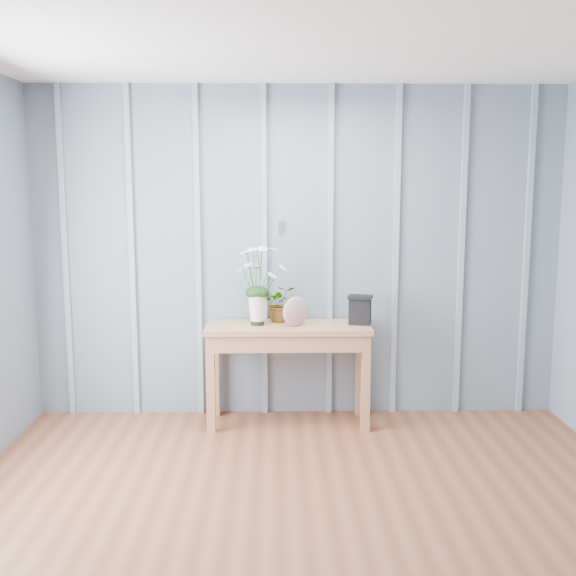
{
  "coord_description": "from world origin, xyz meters",
  "views": [
    {
      "loc": [
        -0.16,
        -2.84,
        1.76
      ],
      "look_at": [
        -0.07,
        1.94,
        1.03
      ],
      "focal_mm": 42.0,
      "sensor_mm": 36.0,
      "label": 1
    }
  ],
  "objects_px": {
    "sideboard": "(288,340)",
    "felt_disc_vessel": "(296,311)",
    "carved_box": "(360,310)",
    "daisy_vase": "(257,272)"
  },
  "relations": [
    {
      "from": "daisy_vase",
      "to": "sideboard",
      "type": "bearing_deg",
      "value": 0.77
    },
    {
      "from": "sideboard",
      "to": "daisy_vase",
      "type": "relative_size",
      "value": 1.94
    },
    {
      "from": "sideboard",
      "to": "daisy_vase",
      "type": "height_order",
      "value": "daisy_vase"
    },
    {
      "from": "sideboard",
      "to": "felt_disc_vessel",
      "type": "height_order",
      "value": "felt_disc_vessel"
    },
    {
      "from": "daisy_vase",
      "to": "carved_box",
      "type": "height_order",
      "value": "daisy_vase"
    },
    {
      "from": "felt_disc_vessel",
      "to": "daisy_vase",
      "type": "bearing_deg",
      "value": 138.51
    },
    {
      "from": "felt_disc_vessel",
      "to": "carved_box",
      "type": "bearing_deg",
      "value": -23.23
    },
    {
      "from": "felt_disc_vessel",
      "to": "carved_box",
      "type": "height_order",
      "value": "felt_disc_vessel"
    },
    {
      "from": "sideboard",
      "to": "carved_box",
      "type": "distance_m",
      "value": 0.58
    },
    {
      "from": "sideboard",
      "to": "felt_disc_vessel",
      "type": "xyz_separation_m",
      "value": [
        0.06,
        -0.06,
        0.22
      ]
    }
  ]
}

